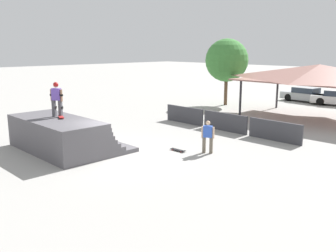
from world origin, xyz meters
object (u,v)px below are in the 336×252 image
Objects in this scene: skateboard_on_deck at (61,117)px; parked_car_silver at (307,95)px; tree_beside_pavilion at (227,60)px; skater_on_deck at (57,97)px; bystander_walking at (208,135)px; skateboard_on_ground at (178,150)px.

parked_car_silver is at bearing 110.08° from skateboard_on_deck.
tree_beside_pavilion reaches higher than skateboard_on_deck.
skateboard_on_deck is at bearing -78.67° from tree_beside_pavilion.
skater_on_deck reaches higher than bystander_walking.
parked_car_silver is (0.90, 23.57, -1.88)m from skater_on_deck.
skateboard_on_deck is 6.86m from bystander_walking.
skater_on_deck is 1.92× the size of skateboard_on_ground.
tree_beside_pavilion is at bearing -115.32° from parked_car_silver.
tree_beside_pavilion is (-8.46, 12.35, 2.86)m from bystander_walking.
skateboard_on_ground is 20.13m from parked_car_silver.
parked_car_silver is (3.85, 6.72, -3.10)m from tree_beside_pavilion.
bystander_walking is at bearing -71.91° from parked_car_silver.
skateboard_on_deck is at bearing 13.24° from bystander_walking.
skateboard_on_ground is at bearing -75.59° from parked_car_silver.
tree_beside_pavilion reaches higher than skateboard_on_ground.
tree_beside_pavilion is (-3.39, 16.90, 2.11)m from skateboard_on_deck.
bystander_walking is at bearing -55.60° from tree_beside_pavilion.
skateboard_on_ground is at bearing 65.25° from skateboard_on_deck.
skater_on_deck is at bearing -87.68° from parked_car_silver.
skateboard_on_deck is 5.68m from skateboard_on_ground.
bystander_walking is 15.24m from tree_beside_pavilion.
tree_beside_pavilion is at bearing 70.47° from skater_on_deck.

